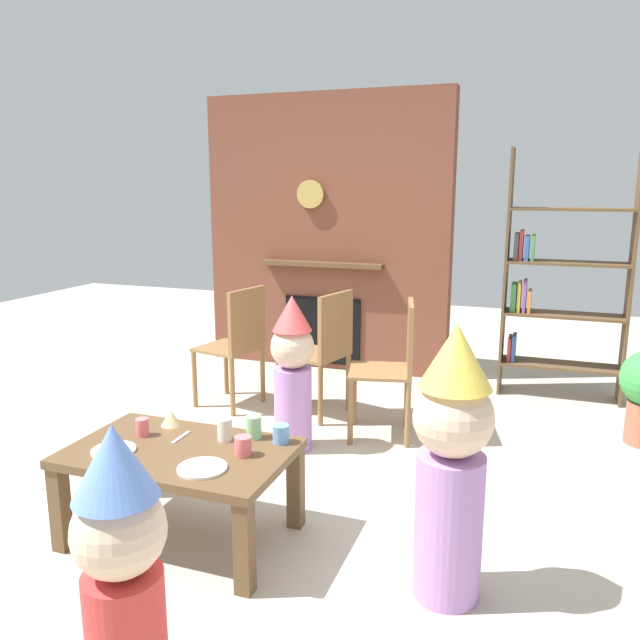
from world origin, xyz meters
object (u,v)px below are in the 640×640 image
object	(u,v)px
dining_chair_middle	(325,347)
paper_cup_far_right	(281,434)
paper_cup_center	(225,429)
dining_chair_right	(395,361)
child_in_pink	(451,457)
coffee_table	(180,463)
bookshelf	(556,283)
child_by_the_chairs	(293,369)
paper_plate_rear	(114,450)
paper_cup_far_left	(254,427)
paper_cup_near_left	(243,446)
dining_chair_left	(238,340)
birthday_cake_slice	(171,418)
paper_cup_near_right	(142,427)
paper_plate_front	(202,468)
child_with_cone_hat	(122,576)

from	to	relation	value
dining_chair_middle	paper_cup_far_right	bearing A→B (deg)	116.55
paper_cup_center	dining_chair_right	xyz separation A→B (m)	(0.49, 1.38, 0.01)
child_in_pink	coffee_table	bearing A→B (deg)	-0.00
bookshelf	child_in_pink	world-z (taller)	bookshelf
child_by_the_chairs	paper_plate_rear	bearing A→B (deg)	-11.14
paper_cup_far_left	paper_plate_rear	distance (m)	0.64
paper_cup_near_left	paper_plate_rear	xyz separation A→B (m)	(-0.57, -0.16, -0.04)
paper_cup_center	paper_cup_far_right	xyz separation A→B (m)	(0.26, 0.06, -0.01)
bookshelf	paper_plate_rear	xyz separation A→B (m)	(-1.86, -2.91, -0.44)
coffee_table	dining_chair_left	xyz separation A→B (m)	(-0.58, 1.71, 0.14)
paper_cup_far_left	dining_chair_middle	bearing A→B (deg)	96.75
paper_cup_center	paper_cup_far_right	bearing A→B (deg)	13.33
paper_cup_near_left	birthday_cake_slice	distance (m)	0.54
paper_cup_near_left	paper_cup_near_right	bearing A→B (deg)	175.82
dining_chair_right	paper_cup_near_right	bearing A→B (deg)	45.69
paper_cup_far_left	child_in_pink	bearing A→B (deg)	-13.90
birthday_cake_slice	paper_cup_far_left	bearing A→B (deg)	-0.78
paper_cup_near_left	dining_chair_right	size ratio (longest dim) A/B	0.10
bookshelf	paper_cup_near_right	xyz separation A→B (m)	(-1.84, -2.70, -0.41)
paper_plate_front	paper_plate_rear	xyz separation A→B (m)	(-0.47, 0.03, 0.00)
paper_plate_front	child_with_cone_hat	distance (m)	0.86
dining_chair_right	birthday_cake_slice	bearing A→B (deg)	44.35
paper_plate_front	paper_plate_rear	world-z (taller)	same
paper_cup_far_left	paper_cup_far_right	distance (m)	0.14
paper_cup_center	dining_chair_left	bearing A→B (deg)	115.18
child_in_pink	child_by_the_chairs	size ratio (longest dim) A/B	1.15
birthday_cake_slice	dining_chair_left	distance (m)	1.52
paper_cup_far_left	dining_chair_left	distance (m)	1.70
dining_chair_middle	coffee_table	bearing A→B (deg)	101.78
coffee_table	paper_cup_near_right	bearing A→B (deg)	163.22
paper_plate_rear	child_in_pink	bearing A→B (deg)	4.56
coffee_table	paper_cup_far_right	xyz separation A→B (m)	(0.41, 0.22, 0.12)
paper_cup_far_right	dining_chair_left	size ratio (longest dim) A/B	0.10
paper_cup_far_right	child_by_the_chairs	distance (m)	0.96
paper_plate_front	child_with_cone_hat	size ratio (longest dim) A/B	0.22
dining_chair_middle	paper_cup_far_left	bearing A→B (deg)	111.34
paper_cup_near_right	dining_chair_left	world-z (taller)	dining_chair_left
bookshelf	paper_cup_far_left	bearing A→B (deg)	-117.50
child_in_pink	dining_chair_middle	bearing A→B (deg)	-56.64
child_by_the_chairs	dining_chair_right	size ratio (longest dim) A/B	1.08
paper_cup_near_left	paper_plate_front	bearing A→B (deg)	-117.49
bookshelf	dining_chair_right	bearing A→B (deg)	-127.62
paper_cup_far_right	child_with_cone_hat	world-z (taller)	child_with_cone_hat
child_with_cone_hat	child_by_the_chairs	size ratio (longest dim) A/B	1.00
child_with_cone_hat	child_by_the_chairs	bearing A→B (deg)	-14.65
paper_cup_near_left	child_in_pink	distance (m)	0.93
paper_cup_near_right	paper_cup_far_left	bearing A→B (deg)	16.62
bookshelf	paper_plate_rear	size ratio (longest dim) A/B	9.57
coffee_table	paper_cup_far_left	distance (m)	0.37
child_with_cone_hat	birthday_cake_slice	bearing A→B (deg)	3.55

